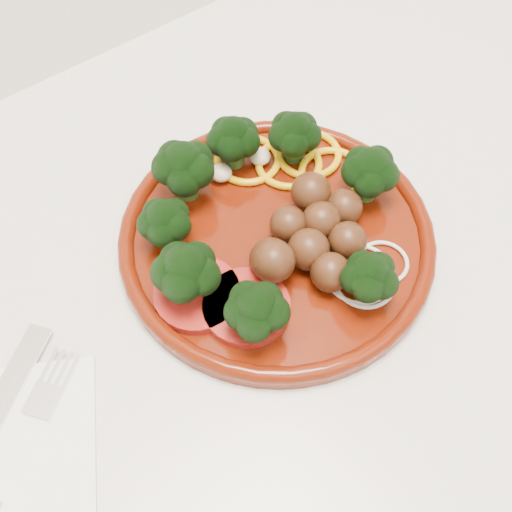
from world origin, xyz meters
TOP-DOWN VIEW (x-y plane):
  - counter at (0.00, 1.70)m, footprint 2.40×0.60m
  - plate at (0.15, 1.69)m, footprint 0.27×0.27m

SIDE VIEW (x-z plane):
  - counter at x=0.00m, z-range 0.00..0.90m
  - plate at x=0.15m, z-range 0.89..0.95m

